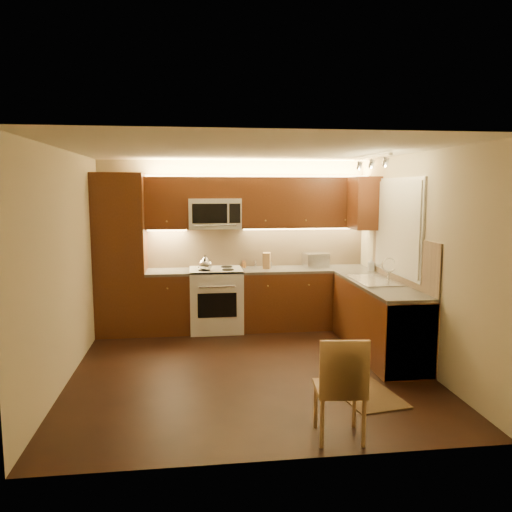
{
  "coord_description": "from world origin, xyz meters",
  "views": [
    {
      "loc": [
        -0.63,
        -5.57,
        2.08
      ],
      "look_at": [
        0.15,
        0.55,
        1.25
      ],
      "focal_mm": 35.15,
      "sensor_mm": 36.0,
      "label": 1
    }
  ],
  "objects": [
    {
      "name": "spice_jar_d",
      "position": [
        0.14,
        1.83,
        0.94
      ],
      "size": [
        0.06,
        0.06,
        0.09
      ],
      "primitive_type": "cylinder",
      "rotation": [
        0.0,
        0.0,
        0.3
      ],
      "color": "#A66E32",
      "rests_on": "counter_back_right"
    },
    {
      "name": "sink",
      "position": [
        1.7,
        0.55,
        0.98
      ],
      "size": [
        0.52,
        0.86,
        0.15
      ],
      "primitive_type": null,
      "color": "silver",
      "rests_on": "counter_right"
    },
    {
      "name": "microwave",
      "position": [
        -0.3,
        1.81,
        1.72
      ],
      "size": [
        0.76,
        0.38,
        0.44
      ],
      "primitive_type": null,
      "color": "silver",
      "rests_on": "wall_back"
    },
    {
      "name": "counter_back_left",
      "position": [
        -0.99,
        1.7,
        0.88
      ],
      "size": [
        0.62,
        0.6,
        0.04
      ],
      "primitive_type": "cube",
      "color": "#3B3835",
      "rests_on": "base_cab_back_left"
    },
    {
      "name": "dining_chair",
      "position": [
        0.56,
        -1.7,
        0.45
      ],
      "size": [
        0.43,
        0.43,
        0.9
      ],
      "primitive_type": null,
      "rotation": [
        0.0,
        0.0,
        -0.1
      ],
      "color": "#AF7B4F",
      "rests_on": "floor"
    },
    {
      "name": "wall_left",
      "position": [
        -2.0,
        0.0,
        1.25
      ],
      "size": [
        0.01,
        4.0,
        2.5
      ],
      "primitive_type": "cube",
      "color": "#BEB08B",
      "rests_on": "ground"
    },
    {
      "name": "window_frame",
      "position": [
        1.99,
        0.55,
        1.6
      ],
      "size": [
        0.03,
        1.44,
        1.24
      ],
      "primitive_type": "cube",
      "color": "silver",
      "rests_on": "wall_right"
    },
    {
      "name": "track_light_bar",
      "position": [
        1.55,
        0.4,
        2.46
      ],
      "size": [
        0.04,
        1.2,
        0.03
      ],
      "primitive_type": "cube",
      "color": "silver",
      "rests_on": "ceiling"
    },
    {
      "name": "base_cab_back_left",
      "position": [
        -0.99,
        1.7,
        0.43
      ],
      "size": [
        0.62,
        0.6,
        0.86
      ],
      "primitive_type": "cube",
      "color": "#46240F",
      "rests_on": "floor"
    },
    {
      "name": "faucet",
      "position": [
        1.88,
        0.55,
        1.05
      ],
      "size": [
        0.2,
        0.04,
        0.3
      ],
      "primitive_type": null,
      "color": "silver",
      "rests_on": "counter_right"
    },
    {
      "name": "toaster_oven",
      "position": [
        1.22,
        1.77,
        1.01
      ],
      "size": [
        0.39,
        0.32,
        0.21
      ],
      "primitive_type": "cube",
      "rotation": [
        0.0,
        0.0,
        0.15
      ],
      "color": "silver",
      "rests_on": "counter_back_right"
    },
    {
      "name": "base_cab_back_right",
      "position": [
        1.04,
        1.7,
        0.43
      ],
      "size": [
        1.92,
        0.6,
        0.86
      ],
      "primitive_type": "cube",
      "color": "#46240F",
      "rests_on": "floor"
    },
    {
      "name": "wall_back",
      "position": [
        0.0,
        2.0,
        1.25
      ],
      "size": [
        4.0,
        0.01,
        2.5
      ],
      "primitive_type": "cube",
      "color": "#BEB08B",
      "rests_on": "ground"
    },
    {
      "name": "spice_jar_c",
      "position": [
        0.53,
        1.82,
        0.95
      ],
      "size": [
        0.05,
        0.05,
        0.1
      ],
      "primitive_type": "cylinder",
      "rotation": [
        0.0,
        0.0,
        0.12
      ],
      "color": "silver",
      "rests_on": "counter_back_right"
    },
    {
      "name": "dishwasher",
      "position": [
        1.7,
        -0.3,
        0.43
      ],
      "size": [
        0.58,
        0.6,
        0.84
      ],
      "primitive_type": "cube",
      "color": "silver",
      "rests_on": "floor"
    },
    {
      "name": "knife_block",
      "position": [
        0.46,
        1.75,
        1.02
      ],
      "size": [
        0.14,
        0.19,
        0.23
      ],
      "primitive_type": "cube",
      "rotation": [
        0.0,
        0.0,
        -0.24
      ],
      "color": "#AF7B4F",
      "rests_on": "counter_back_right"
    },
    {
      "name": "backsplash_back",
      "position": [
        0.35,
        1.99,
        1.2
      ],
      "size": [
        3.3,
        0.02,
        0.6
      ],
      "primitive_type": "cube",
      "color": "tan",
      "rests_on": "wall_back"
    },
    {
      "name": "upper_cab_back_right",
      "position": [
        1.04,
        1.82,
        1.88
      ],
      "size": [
        1.92,
        0.35,
        0.75
      ],
      "primitive_type": "cube",
      "color": "#46240F",
      "rests_on": "wall_back"
    },
    {
      "name": "ceiling",
      "position": [
        0.0,
        0.0,
        2.5
      ],
      "size": [
        4.0,
        4.0,
        0.01
      ],
      "primitive_type": "cube",
      "color": "beige",
      "rests_on": "ground"
    },
    {
      "name": "upper_cab_back_left",
      "position": [
        -0.99,
        1.82,
        1.88
      ],
      "size": [
        0.62,
        0.35,
        0.75
      ],
      "primitive_type": "cube",
      "color": "#46240F",
      "rests_on": "wall_back"
    },
    {
      "name": "pantry",
      "position": [
        -1.65,
        1.7,
        1.15
      ],
      "size": [
        0.7,
        0.6,
        2.3
      ],
      "primitive_type": "cube",
      "color": "#46240F",
      "rests_on": "floor"
    },
    {
      "name": "base_cab_right",
      "position": [
        1.7,
        0.4,
        0.43
      ],
      "size": [
        0.6,
        2.0,
        0.86
      ],
      "primitive_type": "cube",
      "color": "#46240F",
      "rests_on": "floor"
    },
    {
      "name": "upper_cab_right_corner",
      "position": [
        1.82,
        1.4,
        1.88
      ],
      "size": [
        0.35,
        0.5,
        0.75
      ],
      "primitive_type": "cube",
      "color": "#46240F",
      "rests_on": "wall_right"
    },
    {
      "name": "window_blinds",
      "position": [
        1.97,
        0.55,
        1.6
      ],
      "size": [
        0.02,
        1.36,
        1.16
      ],
      "primitive_type": "cube",
      "color": "silver",
      "rests_on": "wall_right"
    },
    {
      "name": "kettle",
      "position": [
        -0.45,
        1.53,
        1.04
      ],
      "size": [
        0.23,
        0.23,
        0.23
      ],
      "primitive_type": null,
      "rotation": [
        0.0,
        0.0,
        -0.17
      ],
      "color": "silver",
      "rests_on": "stove"
    },
    {
      "name": "wall_front",
      "position": [
        0.0,
        -2.0,
        1.25
      ],
      "size": [
        4.0,
        0.01,
        2.5
      ],
      "primitive_type": "cube",
      "color": "#BEB08B",
      "rests_on": "ground"
    },
    {
      "name": "upper_cab_bridge",
      "position": [
        -0.3,
        1.82,
        2.09
      ],
      "size": [
        0.76,
        0.35,
        0.31
      ],
      "primitive_type": "cube",
      "color": "#46240F",
      "rests_on": "wall_back"
    },
    {
      "name": "wall_right",
      "position": [
        2.0,
        0.0,
        1.25
      ],
      "size": [
        0.01,
        4.0,
        2.5
      ],
      "primitive_type": "cube",
      "color": "#BEB08B",
      "rests_on": "ground"
    },
    {
      "name": "floor",
      "position": [
        0.0,
        0.0,
        0.0
      ],
      "size": [
        4.0,
        4.0,
        0.01
      ],
      "primitive_type": "cube",
      "color": "black",
      "rests_on": "ground"
    },
    {
      "name": "counter_back_right",
      "position": [
        1.04,
        1.7,
        0.88
      ],
      "size": [
        1.92,
        0.6,
        0.04
      ],
      "primitive_type": "cube",
      "color": "#3B3835",
      "rests_on": "base_cab_back_right"
    },
    {
      "name": "spice_jar_a",
      "position": [
        0.32,
        1.94,
        0.95
      ],
      "size": [
        0.05,
        0.05,
        0.09
      ],
      "primitive_type": "cylinder",
      "rotation": [
        0.0,
        0.0,
        -0.2
      ],
      "color": "silver",
      "rests_on": "counter_back_right"
    },
    {
      "name": "backsplash_right",
      "position": [
        1.99,
        0.4,
        1.2
      ],
      "size": [
        0.02,
        2.0,
        0.6
      ],
      "primitive_type": "cube",
      "color": "tan",
      "rests_on": "wall_right"
    },
    {
      "name": "counter_right",
      "position": [
        1.7,
        0.4,
        0.88
      ],
      "size": [
        0.6,
        2.0,
        0.04
      ],
      "primitive_type": "cube",
      "color": "#3B3835",
      "rests_on": "base_cab_right"
    },
    {
      "name": "rug",
      "position": [
        1.1,
        -0.9,
        0.01
      ],
      "size": [
        0.67,
        0.9,
        0.01
      ],
      "primitive_type": "cube",
      "rotation": [
        0.0,
        0.0,
        0.16
      ],
      "color": "black",
      "rests_on": "floor"
    },
    {
      "name": "spice_jar_b",
      "position": [
        0.14,
        1.94,
        0.95
      ],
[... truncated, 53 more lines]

